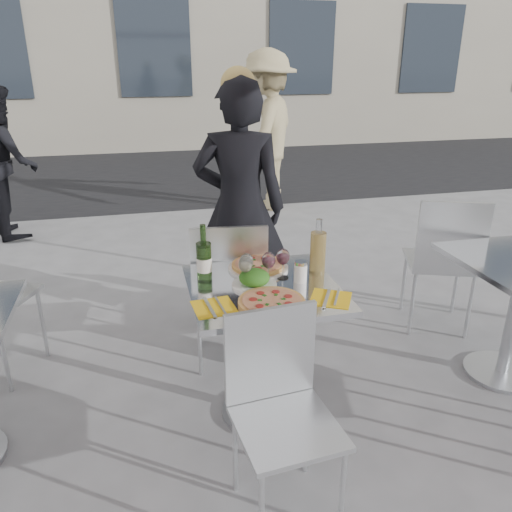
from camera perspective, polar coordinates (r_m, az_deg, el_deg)
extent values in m
plane|color=slate|center=(2.83, 0.75, -17.34)|extent=(80.00, 80.00, 0.00)
cube|color=black|center=(8.83, -9.92, 9.57)|extent=(24.00, 5.00, 0.00)
cylinder|color=#B7BABF|center=(2.82, 0.75, -17.15)|extent=(0.44, 0.44, 0.02)
cylinder|color=#B7BABF|center=(2.62, 0.79, -11.02)|extent=(0.07, 0.07, 0.72)
cube|color=silver|center=(2.44, 0.83, -3.77)|extent=(0.72, 0.72, 0.03)
cylinder|color=#B7BABF|center=(3.45, 26.24, -11.77)|extent=(0.44, 0.44, 0.02)
cylinder|color=#B7BABF|center=(3.28, 27.26, -6.48)|extent=(0.07, 0.07, 0.72)
cylinder|color=silver|center=(3.34, -0.24, -6.12)|extent=(0.02, 0.02, 0.46)
cylinder|color=silver|center=(3.32, -6.57, -6.44)|extent=(0.02, 0.02, 0.46)
cylinder|color=silver|center=(3.02, 0.60, -9.31)|extent=(0.02, 0.02, 0.46)
cylinder|color=silver|center=(3.00, -6.46, -9.69)|extent=(0.02, 0.02, 0.46)
cube|color=silver|center=(3.05, -3.26, -3.90)|extent=(0.47, 0.47, 0.03)
cube|color=silver|center=(2.76, -3.05, -1.21)|extent=(0.43, 0.07, 0.46)
cylinder|color=silver|center=(2.18, 9.84, -24.94)|extent=(0.02, 0.02, 0.42)
cylinder|color=silver|center=(2.30, -2.40, -21.51)|extent=(0.02, 0.02, 0.42)
cylinder|color=silver|center=(2.39, 5.79, -19.62)|extent=(0.02, 0.02, 0.42)
cube|color=silver|center=(2.08, 3.61, -19.01)|extent=(0.43, 0.43, 0.02)
cube|color=silver|center=(2.09, 1.66, -11.06)|extent=(0.39, 0.06, 0.42)
cylinder|color=silver|center=(3.44, -23.22, -7.05)|extent=(0.03, 0.03, 0.47)
cylinder|color=silver|center=(3.17, -26.82, -10.12)|extent=(0.03, 0.03, 0.47)
cylinder|color=silver|center=(3.98, 21.86, -2.98)|extent=(0.02, 0.02, 0.47)
cylinder|color=silver|center=(3.89, 16.53, -2.80)|extent=(0.02, 0.02, 0.47)
cylinder|color=silver|center=(3.65, 23.21, -5.39)|extent=(0.02, 0.02, 0.47)
cylinder|color=silver|center=(3.56, 17.41, -5.25)|extent=(0.02, 0.02, 0.47)
cube|color=silver|center=(3.67, 20.23, -0.61)|extent=(0.56, 0.56, 0.03)
cube|color=silver|center=(3.39, 21.52, 1.93)|extent=(0.42, 0.18, 0.47)
imported|color=black|center=(3.37, -1.89, 5.50)|extent=(0.71, 0.56, 1.70)
imported|color=black|center=(5.92, -26.84, 9.62)|extent=(0.84, 0.94, 1.58)
imported|color=tan|center=(6.30, 1.25, 14.00)|extent=(1.26, 1.42, 1.91)
cylinder|color=#E09D57|center=(2.26, 1.80, -5.30)|extent=(0.31, 0.31, 0.02)
cylinder|color=#CABC83|center=(2.25, 1.80, -5.07)|extent=(0.27, 0.27, 0.00)
cylinder|color=white|center=(2.63, 0.24, -1.35)|extent=(0.32, 0.32, 0.01)
cylinder|color=#E09D57|center=(2.62, 0.24, -1.05)|extent=(0.28, 0.28, 0.02)
cylinder|color=#CABC83|center=(2.62, 0.24, -0.85)|extent=(0.24, 0.24, 0.00)
cylinder|color=white|center=(2.43, -0.19, -3.32)|extent=(0.22, 0.22, 0.01)
ellipsoid|color=#205F17|center=(2.42, -0.19, -2.48)|extent=(0.15, 0.15, 0.08)
sphere|color=#B21914|center=(2.44, 0.61, -1.99)|extent=(0.03, 0.03, 0.03)
cylinder|color=#305520|center=(2.46, -5.95, -0.74)|extent=(0.07, 0.07, 0.20)
cone|color=#305520|center=(2.42, -6.04, 1.45)|extent=(0.07, 0.07, 0.03)
cylinder|color=#305520|center=(2.41, -6.08, 2.45)|extent=(0.03, 0.03, 0.10)
cylinder|color=silver|center=(2.46, -5.94, -0.95)|extent=(0.07, 0.08, 0.07)
cylinder|color=tan|center=(2.56, 7.08, 0.34)|extent=(0.08, 0.08, 0.22)
cylinder|color=white|center=(2.51, 7.22, 3.32)|extent=(0.03, 0.03, 0.08)
cylinder|color=white|center=(2.47, 5.10, -1.96)|extent=(0.06, 0.06, 0.09)
cylinder|color=silver|center=(2.45, 5.14, -0.82)|extent=(0.06, 0.06, 0.02)
cylinder|color=white|center=(2.43, -1.18, -3.40)|extent=(0.06, 0.06, 0.00)
cylinder|color=white|center=(2.42, -1.18, -2.47)|extent=(0.01, 0.01, 0.09)
ellipsoid|color=white|center=(2.39, -1.20, -0.94)|extent=(0.07, 0.07, 0.08)
ellipsoid|color=beige|center=(2.39, -1.19, -1.16)|extent=(0.05, 0.05, 0.05)
cylinder|color=white|center=(2.46, -1.08, -3.11)|extent=(0.06, 0.06, 0.00)
cylinder|color=white|center=(2.44, -1.09, -2.20)|extent=(0.01, 0.01, 0.09)
ellipsoid|color=white|center=(2.42, -1.10, -0.67)|extent=(0.07, 0.07, 0.08)
ellipsoid|color=beige|center=(2.42, -1.10, -0.89)|extent=(0.05, 0.05, 0.05)
cylinder|color=white|center=(2.48, 1.42, -2.91)|extent=(0.06, 0.06, 0.00)
cylinder|color=white|center=(2.46, 1.43, -2.00)|extent=(0.01, 0.01, 0.09)
ellipsoid|color=white|center=(2.44, 1.45, -0.49)|extent=(0.07, 0.07, 0.08)
ellipsoid|color=#490A19|center=(2.44, 1.44, -0.70)|extent=(0.05, 0.05, 0.05)
cylinder|color=white|center=(2.53, 3.06, -2.46)|extent=(0.06, 0.06, 0.00)
cylinder|color=white|center=(2.51, 3.08, -1.56)|extent=(0.01, 0.01, 0.09)
ellipsoid|color=white|center=(2.48, 3.11, -0.08)|extent=(0.07, 0.07, 0.08)
ellipsoid|color=#490A19|center=(2.49, 3.11, -0.29)|extent=(0.05, 0.05, 0.05)
cube|color=yellow|center=(2.24, -4.83, -5.83)|extent=(0.20, 0.20, 0.00)
cube|color=#B7BABF|center=(2.23, -5.35, -5.79)|extent=(0.03, 0.20, 0.00)
cube|color=#B7BABF|center=(2.24, -4.08, -5.66)|extent=(0.03, 0.18, 0.00)
cube|color=yellow|center=(2.33, 8.54, -4.80)|extent=(0.24, 0.24, 0.00)
cube|color=#B7BABF|center=(2.32, 8.09, -4.77)|extent=(0.11, 0.18, 0.00)
cube|color=#B7BABF|center=(2.34, 9.23, -4.63)|extent=(0.10, 0.16, 0.00)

